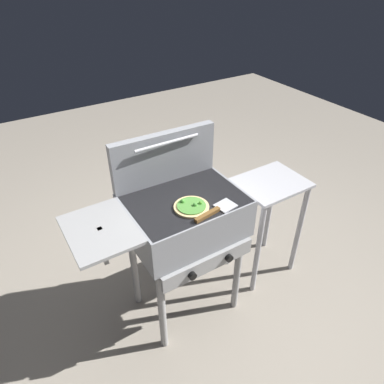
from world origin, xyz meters
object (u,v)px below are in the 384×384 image
(spatula, at_px, (215,211))
(prep_table, at_px, (267,209))
(pizza_veggie, at_px, (191,206))
(grill, at_px, (183,219))

(spatula, height_order, prep_table, spatula)
(pizza_veggie, bearing_deg, spatula, -48.13)
(pizza_veggie, bearing_deg, prep_table, 8.14)
(spatula, distance_m, prep_table, 0.71)
(grill, height_order, pizza_veggie, pizza_veggie)
(spatula, bearing_deg, grill, 114.36)
(grill, relative_size, pizza_veggie, 5.14)
(pizza_veggie, distance_m, prep_table, 0.77)
(spatula, xyz_separation_m, prep_table, (0.59, 0.19, -0.35))
(grill, distance_m, prep_table, 0.70)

